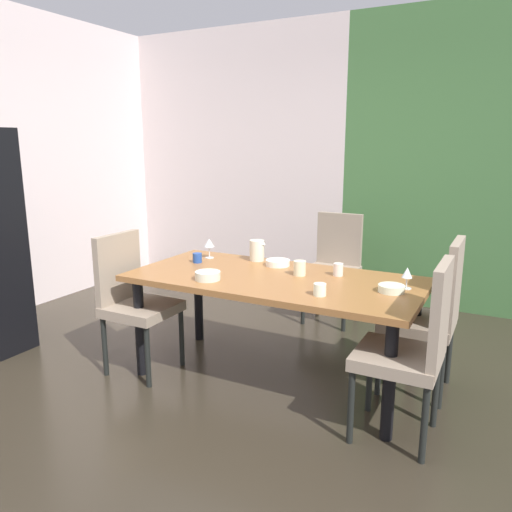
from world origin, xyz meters
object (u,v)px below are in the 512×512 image
wine_glass_left (407,274)px  cup_corner (320,290)px  wine_glass_front (209,244)px  serving_bowl_rear (278,263)px  chair_left_near (133,296)px  chair_right_near (415,344)px  serving_bowl_north (391,288)px  chair_head_far (334,261)px  cup_east (197,258)px  dining_table (274,288)px  cup_west (338,270)px  pitcher_center (257,250)px  serving_bowl_near_window (208,276)px  cup_south (300,268)px  chair_right_far (432,310)px

wine_glass_left → cup_corner: wine_glass_left is taller
wine_glass_front → serving_bowl_rear: wine_glass_front is taller
chair_left_near → chair_right_near: 1.93m
chair_left_near → serving_bowl_north: (1.73, 0.31, 0.21)m
chair_head_far → cup_east: size_ratio=13.83×
dining_table → cup_west: bearing=30.8°
wine_glass_left → cup_east: size_ratio=1.90×
dining_table → cup_west: size_ratio=22.77×
wine_glass_left → pitcher_center: bearing=168.3°
dining_table → serving_bowl_near_window: (-0.35, -0.27, 0.11)m
dining_table → chair_left_near: chair_left_near is taller
chair_head_far → serving_bowl_north: (0.80, -1.36, 0.21)m
chair_head_far → cup_south: size_ratio=9.83×
chair_head_far → wine_glass_front: chair_head_far is taller
chair_right_far → chair_right_near: (-0.00, -0.60, -0.00)m
chair_right_far → cup_east: bearing=97.1°
cup_corner → cup_west: size_ratio=0.88×
serving_bowl_north → cup_west: 0.45m
chair_left_near → wine_glass_front: 0.70m
chair_head_far → cup_east: 1.43m
chair_head_far → chair_right_near: bearing=121.2°
cup_west → cup_south: 0.26m
serving_bowl_rear → pitcher_center: pitcher_center is taller
chair_head_far → cup_corner: (0.45, -1.62, 0.23)m
dining_table → chair_left_near: size_ratio=1.96×
dining_table → cup_south: cup_south is taller
chair_right_near → serving_bowl_rear: (-1.08, 0.59, 0.20)m
chair_head_far → chair_right_far: size_ratio=0.95×
chair_right_near → cup_corner: 0.60m
chair_head_far → chair_right_far: bearing=133.6°
serving_bowl_north → cup_corner: bearing=-143.5°
chair_head_far → chair_right_near: (1.01, -1.66, 0.01)m
serving_bowl_north → cup_south: (-0.63, 0.10, 0.03)m
dining_table → serving_bowl_near_window: 0.45m
chair_head_far → serving_bowl_near_window: (-0.31, -1.63, 0.22)m
cup_east → cup_west: cup_west is taller
chair_head_far → serving_bowl_north: bearing=120.7°
chair_head_far → chair_right_far: (1.01, -1.06, 0.02)m
cup_east → chair_head_far: bearing=63.2°
chair_right_far → cup_south: chair_right_far is taller
cup_corner → dining_table: bearing=148.1°
chair_head_far → chair_left_near: 1.90m
serving_bowl_near_window → cup_west: 0.87m
wine_glass_left → wine_glass_front: wine_glass_front is taller
cup_west → chair_right_near: bearing=-40.8°
serving_bowl_north → pitcher_center: bearing=162.0°
dining_table → cup_east: size_ratio=27.36×
wine_glass_left → cup_south: bearing=-179.2°
chair_right_near → wine_glass_front: size_ratio=6.75×
wine_glass_left → serving_bowl_near_window: wine_glass_left is taller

